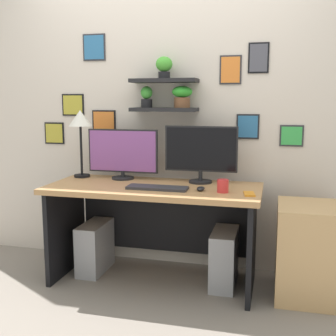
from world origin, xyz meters
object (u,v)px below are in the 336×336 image
Objects in this scene: monitor_left at (123,153)px; keyboard at (157,188)px; desk_lamp at (80,123)px; computer_mouse at (201,189)px; cell_phone at (249,194)px; computer_tower_left at (95,247)px; drawer_cabinet at (308,251)px; monitor_right at (201,152)px; computer_tower_right at (224,258)px; coffee_mug at (223,186)px; desk at (156,211)px.

monitor_left is 0.54m from keyboard.
computer_mouse is at bearing -15.66° from desk_lamp.
cell_phone reaches higher than computer_tower_left.
drawer_cabinet is (0.76, 0.10, -0.43)m from computer_mouse.
monitor_right is 0.57m from cell_phone.
computer_tower_right is (1.21, -0.15, -0.99)m from desk_lamp.
coffee_mug reaches higher than computer_tower_left.
desk_lamp is (-1.05, 0.30, 0.43)m from computer_mouse.
desk_lamp is 1.31× the size of computer_tower_right.
computer_tower_right is at bearing -36.49° from monitor_right.
drawer_cabinet is at bearing -6.00° from desk_lamp.
desk is 2.73× the size of monitor_left.
desk is 0.77m from cell_phone.
cell_phone is 0.61m from drawer_cabinet.
computer_tower_right is at bearing 41.86° from computer_mouse.
monitor_right is 1.06m from drawer_cabinet.
computer_tower_right is (0.53, 0.01, -0.33)m from desk.
computer_mouse is at bearing 174.97° from coffee_mug.
coffee_mug is 0.61m from computer_tower_right.
desk_lamp is 2.01m from drawer_cabinet.
cell_phone is at bearing -18.29° from monitor_left.
cell_phone reaches higher than desk.
desk is 0.55m from monitor_left.
cell_phone is at bearing -45.40° from computer_tower_right.
monitor_right is at bearing 166.33° from drawer_cabinet.
monitor_right is 4.02× the size of cell_phone.
coffee_mug is 1.22m from computer_tower_left.
cell_phone is at bearing -160.75° from drawer_cabinet.
drawer_cabinet is at bearing 9.88° from cell_phone.
drawer_cabinet is at bearing -13.67° from monitor_right.
computer_mouse is 0.64× the size of cell_phone.
cell_phone is (0.34, -0.04, -0.01)m from computer_mouse.
computer_tower_left is (-0.58, 0.18, -0.56)m from keyboard.
desk is at bearing -2.14° from computer_tower_left.
keyboard is at bearing -23.26° from desk_lamp.
desk is at bearing 110.43° from keyboard.
cell_phone is 0.19m from coffee_mug.
desk reaches higher than computer_tower_left.
cell_phone is 0.35× the size of computer_tower_left.
coffee_mug reaches higher than desk.
drawer_cabinet is 1.66× the size of computer_tower_left.
drawer_cabinet is at bearing 11.25° from coffee_mug.
keyboard is 4.89× the size of coffee_mug.
cell_phone reaches higher than drawer_cabinet.
monitor_left is at bearing 35.76° from computer_tower_left.
computer_tower_left is at bearing 162.64° from keyboard.
desk_lamp is 6.14× the size of coffee_mug.
cell_phone is at bearing -1.45° from keyboard.
keyboard is 1.04× the size of computer_tower_right.
monitor_left is 6.46× the size of coffee_mug.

